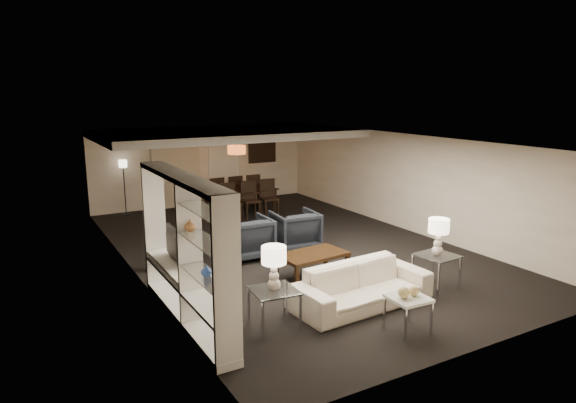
% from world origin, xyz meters
% --- Properties ---
extents(floor, '(11.00, 11.00, 0.00)m').
position_xyz_m(floor, '(0.00, 0.00, 0.00)').
color(floor, black).
rests_on(floor, ground).
extents(ceiling, '(7.00, 11.00, 0.02)m').
position_xyz_m(ceiling, '(0.00, 0.00, 2.50)').
color(ceiling, silver).
rests_on(ceiling, ground).
extents(wall_back, '(7.00, 0.02, 2.50)m').
position_xyz_m(wall_back, '(0.00, 5.50, 1.25)').
color(wall_back, '#C1B29B').
rests_on(wall_back, ground).
extents(wall_front, '(7.00, 0.02, 2.50)m').
position_xyz_m(wall_front, '(0.00, -5.50, 1.25)').
color(wall_front, '#C1B29B').
rests_on(wall_front, ground).
extents(wall_left, '(0.02, 11.00, 2.50)m').
position_xyz_m(wall_left, '(-3.50, 0.00, 1.25)').
color(wall_left, '#C1B29B').
rests_on(wall_left, ground).
extents(wall_right, '(0.02, 11.00, 2.50)m').
position_xyz_m(wall_right, '(3.50, 0.00, 1.25)').
color(wall_right, '#C1B29B').
rests_on(wall_right, ground).
extents(ceiling_soffit, '(7.00, 4.00, 0.20)m').
position_xyz_m(ceiling_soffit, '(0.00, 3.50, 2.40)').
color(ceiling_soffit, silver).
rests_on(ceiling_soffit, ceiling).
extents(curtains, '(1.50, 0.12, 2.40)m').
position_xyz_m(curtains, '(-0.90, 5.42, 1.20)').
color(curtains, beige).
rests_on(curtains, wall_back).
extents(door, '(0.90, 0.05, 2.10)m').
position_xyz_m(door, '(0.70, 5.47, 1.05)').
color(door, silver).
rests_on(door, wall_back).
extents(painting, '(0.95, 0.04, 0.65)m').
position_xyz_m(painting, '(2.10, 5.46, 1.55)').
color(painting, '#142D38').
rests_on(painting, wall_back).
extents(media_unit, '(0.38, 3.40, 2.35)m').
position_xyz_m(media_unit, '(-3.31, -2.60, 1.18)').
color(media_unit, white).
rests_on(media_unit, wall_left).
extents(pendant_light, '(0.52, 0.52, 0.24)m').
position_xyz_m(pendant_light, '(0.30, 3.50, 1.92)').
color(pendant_light, '#D8591E').
rests_on(pendant_light, ceiling_soffit).
extents(sofa, '(2.48, 1.09, 0.71)m').
position_xyz_m(sofa, '(-0.52, -3.47, 0.35)').
color(sofa, beige).
rests_on(sofa, floor).
extents(coffee_table, '(1.40, 0.90, 0.48)m').
position_xyz_m(coffee_table, '(-0.52, -1.87, 0.24)').
color(coffee_table, black).
rests_on(coffee_table, floor).
extents(armchair_left, '(0.99, 1.02, 0.90)m').
position_xyz_m(armchair_left, '(-1.12, -0.17, 0.45)').
color(armchair_left, black).
rests_on(armchair_left, floor).
extents(armchair_right, '(1.06, 1.08, 0.90)m').
position_xyz_m(armchair_right, '(0.08, -0.17, 0.45)').
color(armchair_right, black).
rests_on(armchair_right, floor).
extents(side_table_left, '(0.73, 0.73, 0.62)m').
position_xyz_m(side_table_left, '(-2.22, -3.47, 0.31)').
color(side_table_left, silver).
rests_on(side_table_left, floor).
extents(side_table_right, '(0.73, 0.73, 0.62)m').
position_xyz_m(side_table_right, '(1.18, -3.47, 0.31)').
color(side_table_right, silver).
rests_on(side_table_right, floor).
extents(table_lamp_left, '(0.39, 0.39, 0.69)m').
position_xyz_m(table_lamp_left, '(-2.22, -3.47, 0.97)').
color(table_lamp_left, beige).
rests_on(table_lamp_left, side_table_left).
extents(table_lamp_right, '(0.40, 0.40, 0.69)m').
position_xyz_m(table_lamp_right, '(1.18, -3.47, 0.97)').
color(table_lamp_right, beige).
rests_on(table_lamp_right, side_table_right).
extents(marble_table, '(0.58, 0.58, 0.55)m').
position_xyz_m(marble_table, '(-0.52, -4.57, 0.28)').
color(marble_table, silver).
rests_on(marble_table, floor).
extents(gold_gourd_a, '(0.18, 0.18, 0.18)m').
position_xyz_m(gold_gourd_a, '(-0.62, -4.57, 0.64)').
color(gold_gourd_a, tan).
rests_on(gold_gourd_a, marble_table).
extents(gold_gourd_b, '(0.16, 0.16, 0.16)m').
position_xyz_m(gold_gourd_b, '(-0.42, -4.57, 0.63)').
color(gold_gourd_b, tan).
rests_on(gold_gourd_b, marble_table).
extents(television, '(0.97, 0.13, 0.56)m').
position_xyz_m(television, '(-3.28, -1.79, 1.03)').
color(television, black).
rests_on(television, media_unit).
extents(vase_blue, '(0.16, 0.16, 0.17)m').
position_xyz_m(vase_blue, '(-3.31, -3.53, 1.14)').
color(vase_blue, '#224093').
rests_on(vase_blue, media_unit).
extents(vase_amber, '(0.17, 0.17, 0.17)m').
position_xyz_m(vase_amber, '(-3.31, -2.91, 1.65)').
color(vase_amber, '#B16F3B').
rests_on(vase_amber, media_unit).
extents(floor_speaker, '(0.17, 0.17, 1.24)m').
position_xyz_m(floor_speaker, '(-3.20, 0.02, 0.62)').
color(floor_speaker, black).
rests_on(floor_speaker, floor).
extents(dining_table, '(2.13, 1.35, 0.71)m').
position_xyz_m(dining_table, '(0.49, 3.65, 0.35)').
color(dining_table, black).
rests_on(dining_table, floor).
extents(chair_nl, '(0.55, 0.55, 1.05)m').
position_xyz_m(chair_nl, '(-0.11, 3.00, 0.53)').
color(chair_nl, black).
rests_on(chair_nl, floor).
extents(chair_nm, '(0.54, 0.54, 1.05)m').
position_xyz_m(chair_nm, '(0.49, 3.00, 0.53)').
color(chair_nm, black).
rests_on(chair_nm, floor).
extents(chair_nr, '(0.55, 0.55, 1.05)m').
position_xyz_m(chair_nr, '(1.09, 3.00, 0.53)').
color(chair_nr, black).
rests_on(chair_nr, floor).
extents(chair_fl, '(0.52, 0.52, 1.05)m').
position_xyz_m(chair_fl, '(-0.11, 4.30, 0.53)').
color(chair_fl, black).
rests_on(chair_fl, floor).
extents(chair_fm, '(0.52, 0.52, 1.05)m').
position_xyz_m(chair_fm, '(0.49, 4.30, 0.53)').
color(chair_fm, black).
rests_on(chair_fm, floor).
extents(chair_fr, '(0.49, 0.49, 1.05)m').
position_xyz_m(chair_fr, '(1.09, 4.30, 0.53)').
color(chair_fr, black).
rests_on(chair_fr, floor).
extents(floor_lamp, '(0.25, 0.25, 1.62)m').
position_xyz_m(floor_lamp, '(-2.54, 5.20, 0.81)').
color(floor_lamp, black).
rests_on(floor_lamp, floor).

